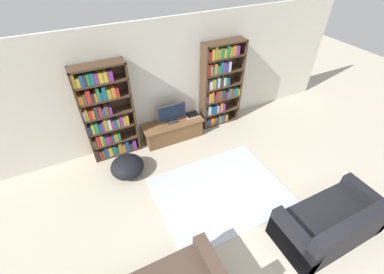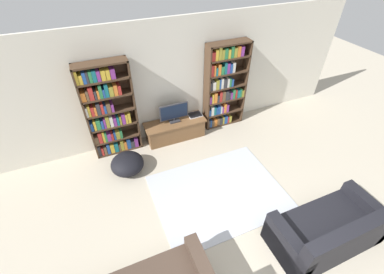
% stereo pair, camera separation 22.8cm
% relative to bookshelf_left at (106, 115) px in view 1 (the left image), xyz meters
% --- Properties ---
extents(wall_back, '(8.80, 0.06, 2.60)m').
position_rel_bookshelf_left_xyz_m(wall_back, '(1.39, 0.18, 0.31)').
color(wall_back, silver).
rests_on(wall_back, ground_plane).
extents(bookshelf_left, '(0.98, 0.30, 2.04)m').
position_rel_bookshelf_left_xyz_m(bookshelf_left, '(0.00, 0.00, 0.00)').
color(bookshelf_left, '#422D1E').
rests_on(bookshelf_left, ground_plane).
extents(bookshelf_right, '(0.98, 0.30, 2.04)m').
position_rel_bookshelf_left_xyz_m(bookshelf_right, '(2.59, 0.00, 0.04)').
color(bookshelf_right, '#422D1E').
rests_on(bookshelf_right, ground_plane).
extents(tv_stand, '(1.39, 0.48, 0.45)m').
position_rel_bookshelf_left_xyz_m(tv_stand, '(1.34, -0.12, -0.76)').
color(tv_stand, brown).
rests_on(tv_stand, ground_plane).
extents(television, '(0.66, 0.16, 0.45)m').
position_rel_bookshelf_left_xyz_m(television, '(1.34, -0.09, -0.30)').
color(television, '#2D2D33').
rests_on(television, tv_stand).
extents(laptop, '(0.32, 0.25, 0.03)m').
position_rel_bookshelf_left_xyz_m(laptop, '(1.87, -0.05, -0.53)').
color(laptop, silver).
rests_on(laptop, tv_stand).
extents(area_rug, '(2.35, 1.80, 0.02)m').
position_rel_bookshelf_left_xyz_m(area_rug, '(1.53, -1.97, -0.98)').
color(area_rug, '#B2B7C1').
rests_on(area_rug, ground_plane).
extents(couch_right_sofa, '(1.70, 0.85, 0.88)m').
position_rel_bookshelf_left_xyz_m(couch_right_sofa, '(2.61, -3.47, -0.69)').
color(couch_right_sofa, black).
rests_on(couch_right_sofa, ground_plane).
extents(beanbag_ottoman, '(0.65, 0.65, 0.39)m').
position_rel_bookshelf_left_xyz_m(beanbag_ottoman, '(0.09, -0.76, -0.79)').
color(beanbag_ottoman, black).
rests_on(beanbag_ottoman, ground_plane).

